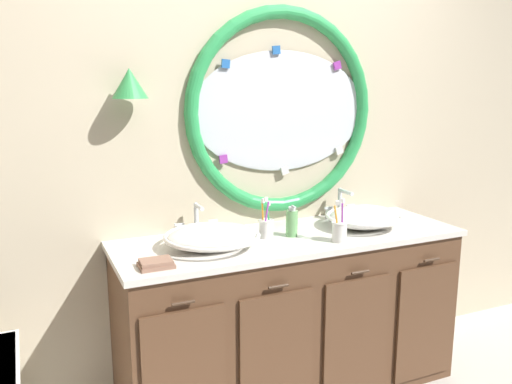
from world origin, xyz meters
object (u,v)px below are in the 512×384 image
at_px(folded_hand_towel, 156,264).
at_px(sink_basin_right, 364,217).
at_px(sink_basin_left, 212,236).
at_px(toothbrush_holder_right, 339,230).
at_px(soap_dispenser, 292,222).
at_px(toothbrush_holder_left, 266,227).

bearing_deg(folded_hand_towel, sink_basin_right, 7.64).
relative_size(sink_basin_left, folded_hand_towel, 3.17).
height_order(sink_basin_right, toothbrush_holder_right, toothbrush_holder_right).
bearing_deg(soap_dispenser, sink_basin_right, -2.03).
distance_m(sink_basin_left, soap_dispenser, 0.44).
bearing_deg(toothbrush_holder_left, toothbrush_holder_right, -34.93).
xyz_separation_m(soap_dispenser, folded_hand_towel, (-0.76, -0.18, -0.06)).
bearing_deg(sink_basin_left, folded_hand_towel, -152.95).
relative_size(toothbrush_holder_right, folded_hand_towel, 1.50).
bearing_deg(sink_basin_right, soap_dispenser, 177.97).
bearing_deg(sink_basin_right, folded_hand_towel, -172.36).
distance_m(sink_basin_left, folded_hand_towel, 0.36).
bearing_deg(sink_basin_left, soap_dispenser, 2.03).
relative_size(sink_basin_right, toothbrush_holder_right, 1.90).
bearing_deg(toothbrush_holder_left, soap_dispenser, -12.51).
relative_size(sink_basin_left, toothbrush_holder_left, 2.14).
distance_m(toothbrush_holder_left, toothbrush_holder_right, 0.37).
xyz_separation_m(toothbrush_holder_left, soap_dispenser, (0.13, -0.03, 0.02)).
relative_size(soap_dispenser, folded_hand_towel, 1.13).
bearing_deg(folded_hand_towel, sink_basin_left, 27.05).
bearing_deg(toothbrush_holder_right, soap_dispenser, 133.13).
bearing_deg(toothbrush_holder_right, sink_basin_right, 31.87).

